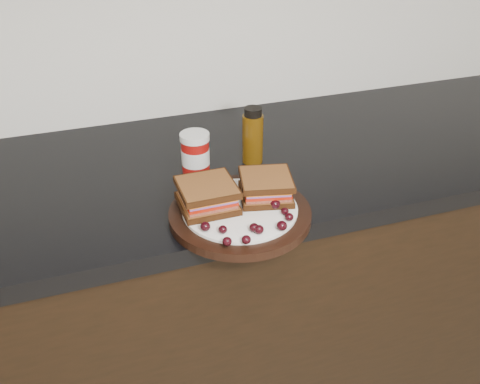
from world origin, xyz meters
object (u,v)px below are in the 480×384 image
object	(u,v)px
sandwich_left	(207,195)
condiment_jar	(195,153)
oil_bottle	(253,135)
plate	(240,214)

from	to	relation	value
sandwich_left	condiment_jar	size ratio (longest dim) A/B	1.13
sandwich_left	oil_bottle	xyz separation A→B (m)	(0.16, 0.19, 0.02)
condiment_jar	plate	bearing A→B (deg)	-80.24
plate	condiment_jar	world-z (taller)	condiment_jar
sandwich_left	oil_bottle	distance (m)	0.25
condiment_jar	sandwich_left	bearing A→B (deg)	-97.33
sandwich_left	condiment_jar	bearing A→B (deg)	82.20
condiment_jar	oil_bottle	xyz separation A→B (m)	(0.14, 0.01, 0.02)
plate	sandwich_left	world-z (taller)	sandwich_left
condiment_jar	oil_bottle	world-z (taller)	oil_bottle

